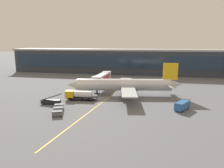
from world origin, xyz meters
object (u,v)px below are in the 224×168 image
fuel_tanker (79,95)px  baggage_cart_2 (59,106)px  belt_loader (51,101)px  baggage_cart_0 (57,114)px  main_airliner (124,85)px  lavatory_truck (182,105)px  baggage_cart_1 (58,110)px

fuel_tanker → baggage_cart_2: 10.71m
belt_loader → baggage_cart_0: bearing=-54.8°
main_airliner → fuel_tanker: size_ratio=3.90×
lavatory_truck → belt_loader: bearing=-176.7°
fuel_tanker → baggage_cart_2: fuel_tanker is taller
main_airliner → baggage_cart_2: 26.33m
fuel_tanker → baggage_cart_1: fuel_tanker is taller
lavatory_truck → baggage_cart_1: size_ratio=2.04×
baggage_cart_0 → baggage_cart_2: (-2.30, 5.97, 0.00)m
main_airliner → baggage_cart_0: bearing=-118.4°
belt_loader → baggage_cart_2: (4.81, -4.09, -0.21)m
fuel_tanker → lavatory_truck: fuel_tanker is taller
main_airliner → belt_loader: main_airliner is taller
main_airliner → lavatory_truck: 23.78m
baggage_cart_2 → fuel_tanker: bearing=77.2°
belt_loader → baggage_cart_0: belt_loader is taller
main_airliner → baggage_cart_1: (-15.35, -23.24, -3.24)m
baggage_cart_2 → main_airliner: bearing=50.8°
fuel_tanker → lavatory_truck: bearing=-6.8°
lavatory_truck → baggage_cart_2: lavatory_truck is taller
main_airliner → baggage_cart_0: 30.01m
lavatory_truck → belt_loader: belt_loader is taller
lavatory_truck → fuel_tanker: bearing=173.2°
main_airliner → baggage_cart_1: bearing=-123.4°
main_airliner → fuel_tanker: 17.38m
baggage_cart_0 → baggage_cart_1: 3.20m
fuel_tanker → baggage_cart_0: 16.41m
lavatory_truck → baggage_cart_0: bearing=-159.6°
main_airliner → lavatory_truck: bearing=-35.7°
baggage_cart_0 → baggage_cart_1: size_ratio=1.00×
baggage_cart_2 → baggage_cart_0: bearing=-69.0°
baggage_cart_0 → baggage_cart_1: same height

